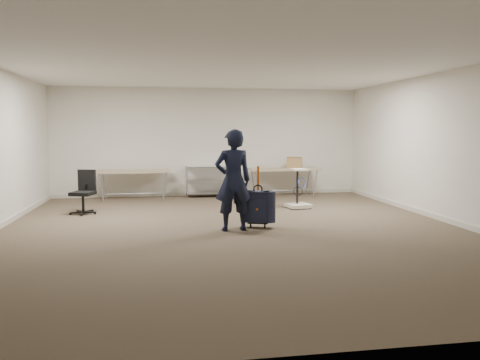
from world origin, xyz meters
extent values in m
plane|color=#46392A|center=(0.00, 0.00, 0.00)|extent=(9.00, 9.00, 0.00)
plane|color=silver|center=(0.00, 4.50, 1.40)|extent=(8.00, 0.00, 8.00)
plane|color=silver|center=(0.00, -4.50, 1.40)|extent=(8.00, 0.00, 8.00)
plane|color=silver|center=(4.00, 0.00, 1.40)|extent=(0.00, 9.00, 9.00)
plane|color=white|center=(0.00, 0.00, 2.80)|extent=(8.00, 8.00, 0.00)
cube|color=beige|center=(0.00, 4.49, 0.05)|extent=(8.00, 0.02, 0.10)
cube|color=beige|center=(3.99, 0.00, 0.05)|extent=(0.02, 9.00, 0.10)
cube|color=#8C7855|center=(-1.90, 3.95, 0.71)|extent=(1.80, 0.75, 0.03)
cylinder|color=#96989E|center=(-1.90, 3.95, 0.15)|extent=(1.50, 0.02, 0.02)
cylinder|color=#96989E|center=(-2.65, 3.65, 0.35)|extent=(0.13, 0.04, 0.69)
cylinder|color=#96989E|center=(-1.15, 3.65, 0.35)|extent=(0.13, 0.04, 0.69)
cylinder|color=#96989E|center=(-2.65, 4.25, 0.35)|extent=(0.13, 0.04, 0.69)
cylinder|color=#96989E|center=(-1.15, 4.25, 0.35)|extent=(0.13, 0.04, 0.69)
cube|color=#8C7855|center=(1.90, 3.95, 0.71)|extent=(1.80, 0.75, 0.03)
cylinder|color=#96989E|center=(1.90, 3.95, 0.15)|extent=(1.50, 0.02, 0.02)
cylinder|color=#96989E|center=(1.15, 3.65, 0.35)|extent=(0.13, 0.04, 0.69)
cylinder|color=#96989E|center=(2.65, 3.65, 0.35)|extent=(0.13, 0.04, 0.69)
cylinder|color=#96989E|center=(1.15, 4.25, 0.35)|extent=(0.13, 0.04, 0.69)
cylinder|color=#96989E|center=(2.65, 4.25, 0.35)|extent=(0.13, 0.04, 0.69)
cylinder|color=silver|center=(-0.60, 3.98, 0.40)|extent=(0.02, 0.02, 0.80)
cylinder|color=silver|center=(0.60, 3.98, 0.40)|extent=(0.02, 0.02, 0.80)
cylinder|color=silver|center=(-0.60, 4.42, 0.40)|extent=(0.02, 0.02, 0.80)
cylinder|color=silver|center=(0.60, 4.42, 0.40)|extent=(0.02, 0.02, 0.80)
cube|color=silver|center=(0.00, 4.20, 0.10)|extent=(1.20, 0.45, 0.02)
cube|color=silver|center=(0.00, 4.20, 0.45)|extent=(1.20, 0.45, 0.02)
cube|color=silver|center=(0.00, 4.20, 0.78)|extent=(1.20, 0.45, 0.01)
imported|color=black|center=(-0.01, 0.01, 0.86)|extent=(0.67, 0.47, 1.72)
cube|color=black|center=(0.45, 0.18, 0.38)|extent=(0.45, 0.34, 0.54)
cube|color=black|center=(0.46, 0.20, 0.09)|extent=(0.39, 0.26, 0.03)
cylinder|color=black|center=(0.33, 0.21, 0.04)|extent=(0.05, 0.08, 0.07)
cylinder|color=black|center=(0.57, 0.14, 0.04)|extent=(0.05, 0.08, 0.07)
torus|color=black|center=(0.45, 0.18, 0.68)|extent=(0.17, 0.07, 0.17)
cube|color=#E0590B|center=(0.46, 0.20, 0.88)|extent=(0.04, 0.02, 0.42)
cylinder|color=black|center=(-2.81, 2.08, 0.04)|extent=(0.54, 0.54, 0.08)
cylinder|color=black|center=(-2.81, 2.08, 0.23)|extent=(0.05, 0.05, 0.36)
cube|color=black|center=(-2.81, 2.08, 0.43)|extent=(0.52, 0.52, 0.07)
cube|color=black|center=(-2.75, 2.27, 0.68)|extent=(0.38, 0.17, 0.44)
cube|color=beige|center=(1.74, 2.09, 0.06)|extent=(0.55, 0.55, 0.08)
cylinder|color=black|center=(1.55, 1.90, 0.02)|extent=(0.06, 0.06, 0.04)
cylinder|color=black|center=(1.74, 2.14, 0.47)|extent=(0.05, 0.05, 0.76)
cube|color=beige|center=(1.74, 2.09, 0.85)|extent=(0.38, 0.34, 0.04)
torus|color=blue|center=(1.79, 2.02, 0.57)|extent=(0.26, 0.14, 0.23)
cube|color=#956F45|center=(2.19, 3.97, 0.87)|extent=(0.47, 0.41, 0.29)
camera|label=1|loc=(-1.16, -7.77, 1.69)|focal=35.00mm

